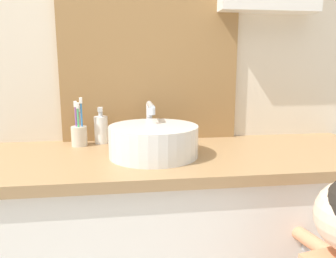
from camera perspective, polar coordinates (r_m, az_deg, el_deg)
The scene contains 4 objects.
wall_back at distance 1.42m, azimuth 1.94°, elevation 14.51°, with size 3.20×0.18×2.50m.
sink_basin at distance 1.14m, azimuth -2.46°, elevation -1.87°, with size 0.31×0.36×0.17m.
toothbrush_holder at distance 1.32m, azimuth -15.21°, elevation -0.76°, with size 0.06×0.06×0.19m.
soap_dispenser at distance 1.34m, azimuth -11.57°, elevation -0.01°, with size 0.05×0.05×0.15m.
Camera 1 is at (-0.22, -0.77, 1.20)m, focal length 35.00 mm.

